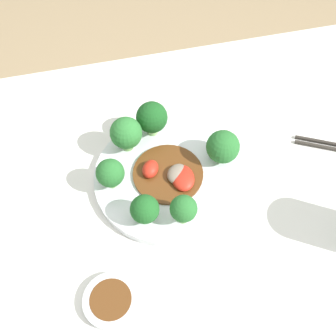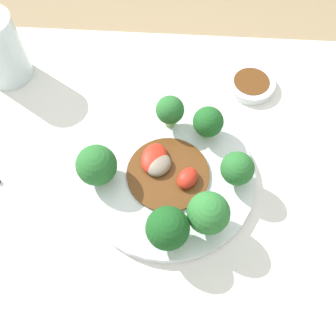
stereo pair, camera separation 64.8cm
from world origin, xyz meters
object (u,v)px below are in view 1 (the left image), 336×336
(broccoli_southeast, at_px, (126,133))
(broccoli_west, at_px, (223,148))
(plate, at_px, (168,177))
(broccoli_east, at_px, (110,173))
(broccoli_south, at_px, (152,118))
(broccoli_northeast, at_px, (145,209))
(broccoli_north, at_px, (184,209))
(sauce_dish, at_px, (111,301))
(stirfry_center, at_px, (171,174))

(broccoli_southeast, bearing_deg, broccoli_west, 157.06)
(plate, bearing_deg, broccoli_east, -1.77)
(plate, bearing_deg, broccoli_southeast, -52.65)
(broccoli_south, distance_m, broccoli_east, 0.13)
(broccoli_northeast, distance_m, broccoli_north, 0.06)
(broccoli_south, relative_size, broccoli_east, 1.19)
(broccoli_north, xyz_separation_m, broccoli_southeast, (0.06, -0.17, 0.00))
(broccoli_southeast, relative_size, sauce_dish, 0.85)
(plate, distance_m, broccoli_east, 0.11)
(broccoli_west, xyz_separation_m, sauce_dish, (0.23, 0.20, -0.04))
(broccoli_south, distance_m, broccoli_southeast, 0.06)
(plate, bearing_deg, broccoli_south, -86.62)
(broccoli_northeast, xyz_separation_m, broccoli_west, (-0.16, -0.08, 0.00))
(plate, relative_size, broccoli_south, 3.69)
(plate, xyz_separation_m, sauce_dish, (0.13, 0.19, 0.00))
(broccoli_south, relative_size, stirfry_center, 0.57)
(broccoli_east, bearing_deg, broccoli_west, -178.39)
(broccoli_south, height_order, broccoli_east, broccoli_south)
(broccoli_west, height_order, broccoli_southeast, broccoli_southeast)
(broccoli_west, relative_size, broccoli_north, 1.09)
(plate, relative_size, broccoli_east, 4.40)
(broccoli_north, relative_size, sauce_dish, 0.73)
(broccoli_west, relative_size, sauce_dish, 0.79)
(broccoli_west, relative_size, stirfry_center, 0.53)
(broccoli_northeast, bearing_deg, stirfry_center, -130.06)
(broccoli_west, bearing_deg, stirfry_center, 8.09)
(broccoli_northeast, relative_size, broccoli_west, 0.88)
(broccoli_north, relative_size, broccoli_southeast, 0.85)
(broccoli_north, bearing_deg, broccoli_southeast, -70.10)
(broccoli_west, distance_m, broccoli_north, 0.14)
(plate, relative_size, broccoli_north, 4.37)
(broccoli_south, bearing_deg, broccoli_east, 46.44)
(broccoli_north, bearing_deg, broccoli_west, -134.35)
(broccoli_southeast, bearing_deg, plate, 127.35)
(broccoli_west, xyz_separation_m, stirfry_center, (0.10, 0.01, -0.03))
(broccoli_east, bearing_deg, broccoli_southeast, -119.07)
(broccoli_northeast, distance_m, broccoli_west, 0.18)
(broccoli_east, relative_size, broccoli_southeast, 0.85)
(broccoli_south, xyz_separation_m, broccoli_northeast, (0.05, 0.18, -0.01))
(plate, distance_m, sauce_dish, 0.23)
(broccoli_west, bearing_deg, sauce_dish, 40.56)
(broccoli_west, height_order, broccoli_east, broccoli_west)
(broccoli_east, height_order, broccoli_southeast, broccoli_southeast)
(broccoli_northeast, xyz_separation_m, sauce_dish, (0.08, 0.11, -0.04))
(plate, bearing_deg, broccoli_north, 91.74)
(broccoli_northeast, height_order, broccoli_west, broccoli_west)
(broccoli_northeast, relative_size, stirfry_center, 0.46)
(plate, bearing_deg, broccoli_northeast, 53.59)
(broccoli_east, xyz_separation_m, stirfry_center, (-0.10, 0.01, -0.03))
(broccoli_northeast, bearing_deg, broccoli_west, -151.63)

